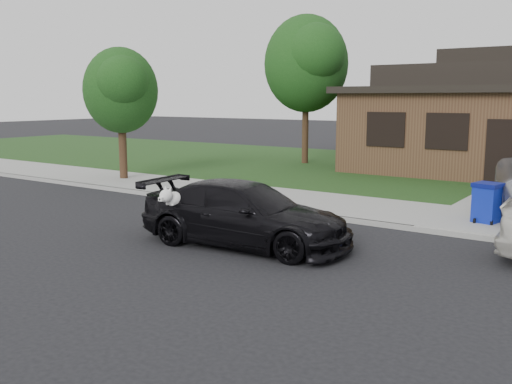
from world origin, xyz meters
The scene contains 8 objects.
ground centered at (0.00, 0.00, 0.00)m, with size 120.00×120.00×0.00m, color black.
sidewalk centered at (0.00, 5.00, 0.06)m, with size 60.00×3.00×0.12m, color gray.
curb centered at (0.00, 3.50, 0.06)m, with size 60.00×0.12×0.12m, color gray.
lawn centered at (0.00, 13.00, 0.07)m, with size 60.00×13.00×0.13m, color #193814.
sedan centered at (1.35, 0.34, 0.65)m, with size 4.57×2.28×1.29m.
recycling_bin centered at (5.00, 4.76, 0.59)m, with size 0.66×0.66×0.93m.
tree_0 centered at (-4.34, 12.88, 4.48)m, with size 3.78×3.60×6.34m.
tree_2 centered at (-7.38, 5.11, 3.27)m, with size 2.73×2.60×4.59m.
Camera 1 is at (7.92, -8.78, 2.95)m, focal length 40.00 mm.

